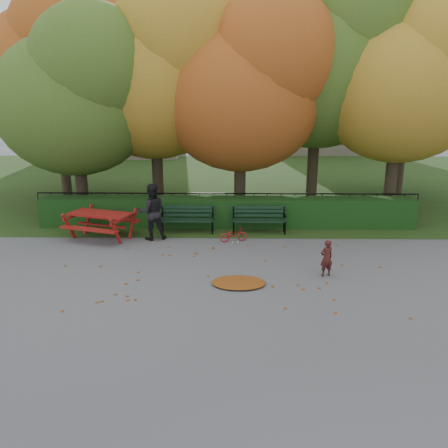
{
  "coord_description": "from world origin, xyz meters",
  "views": [
    {
      "loc": [
        0.17,
        -10.41,
        4.26
      ],
      "look_at": [
        -0.02,
        1.16,
        1.0
      ],
      "focal_mm": 35.0,
      "sensor_mm": 36.0,
      "label": 1
    }
  ],
  "objects_px": {
    "tree_e": "(413,77)",
    "adult": "(152,212)",
    "child": "(326,258)",
    "tree_c": "(250,85)",
    "bench_right": "(259,217)",
    "picnic_table": "(101,219)",
    "tree_g": "(419,75)",
    "tree_d": "(330,54)",
    "tree_f": "(61,67)",
    "bicycle": "(233,235)",
    "tree_a": "(80,94)",
    "bench_left": "(187,217)",
    "tree_b": "(162,69)"
  },
  "relations": [
    {
      "from": "bicycle",
      "to": "tree_g",
      "type": "bearing_deg",
      "value": -64.99
    },
    {
      "from": "adult",
      "to": "picnic_table",
      "type": "bearing_deg",
      "value": -19.24
    },
    {
      "from": "bench_left",
      "to": "bicycle",
      "type": "relative_size",
      "value": 2.08
    },
    {
      "from": "picnic_table",
      "to": "bicycle",
      "type": "bearing_deg",
      "value": 14.63
    },
    {
      "from": "picnic_table",
      "to": "tree_f",
      "type": "bearing_deg",
      "value": 134.82
    },
    {
      "from": "tree_e",
      "to": "adult",
      "type": "xyz_separation_m",
      "value": [
        -8.86,
        -2.87,
        -4.18
      ]
    },
    {
      "from": "tree_a",
      "to": "bench_left",
      "type": "xyz_separation_m",
      "value": [
        3.89,
        -1.88,
        -4.0
      ]
    },
    {
      "from": "tree_d",
      "to": "picnic_table",
      "type": "bearing_deg",
      "value": -151.49
    },
    {
      "from": "picnic_table",
      "to": "adult",
      "type": "bearing_deg",
      "value": 16.42
    },
    {
      "from": "tree_e",
      "to": "bench_right",
      "type": "height_order",
      "value": "tree_e"
    },
    {
      "from": "child",
      "to": "adult",
      "type": "relative_size",
      "value": 0.53
    },
    {
      "from": "tree_c",
      "to": "tree_a",
      "type": "bearing_deg",
      "value": -176.35
    },
    {
      "from": "picnic_table",
      "to": "bench_right",
      "type": "bearing_deg",
      "value": 26.62
    },
    {
      "from": "tree_a",
      "to": "tree_e",
      "type": "relative_size",
      "value": 0.92
    },
    {
      "from": "tree_c",
      "to": "tree_g",
      "type": "height_order",
      "value": "tree_g"
    },
    {
      "from": "tree_f",
      "to": "bench_left",
      "type": "bearing_deg",
      "value": -43.51
    },
    {
      "from": "bench_left",
      "to": "tree_b",
      "type": "bearing_deg",
      "value": 110.58
    },
    {
      "from": "tree_a",
      "to": "adult",
      "type": "xyz_separation_m",
      "value": [
        2.85,
        -2.68,
        -3.62
      ]
    },
    {
      "from": "tree_b",
      "to": "picnic_table",
      "type": "xyz_separation_m",
      "value": [
        -1.55,
        -3.79,
        -4.75
      ]
    },
    {
      "from": "child",
      "to": "tree_c",
      "type": "bearing_deg",
      "value": -94.25
    },
    {
      "from": "tree_c",
      "to": "adult",
      "type": "xyz_separation_m",
      "value": [
        -3.17,
        -3.06,
        -3.93
      ]
    },
    {
      "from": "tree_d",
      "to": "tree_g",
      "type": "relative_size",
      "value": 1.12
    },
    {
      "from": "tree_g",
      "to": "tree_a",
      "type": "bearing_deg",
      "value": -162.81
    },
    {
      "from": "child",
      "to": "adult",
      "type": "height_order",
      "value": "adult"
    },
    {
      "from": "tree_c",
      "to": "tree_d",
      "type": "distance_m",
      "value": 3.5
    },
    {
      "from": "tree_e",
      "to": "bench_right",
      "type": "xyz_separation_m",
      "value": [
        -5.42,
        -2.07,
        -4.56
      ]
    },
    {
      "from": "tree_a",
      "to": "tree_f",
      "type": "bearing_deg",
      "value": 117.98
    },
    {
      "from": "tree_e",
      "to": "bicycle",
      "type": "distance_m",
      "value": 8.52
    },
    {
      "from": "tree_e",
      "to": "tree_d",
      "type": "bearing_deg",
      "value": 151.09
    },
    {
      "from": "tree_c",
      "to": "adult",
      "type": "bearing_deg",
      "value": -135.99
    },
    {
      "from": "tree_c",
      "to": "tree_e",
      "type": "xyz_separation_m",
      "value": [
        5.69,
        -0.19,
        0.26
      ]
    },
    {
      "from": "tree_a",
      "to": "bicycle",
      "type": "distance_m",
      "value": 7.5
    },
    {
      "from": "tree_c",
      "to": "tree_g",
      "type": "xyz_separation_m",
      "value": [
        7.5,
        3.8,
        0.55
      ]
    },
    {
      "from": "tree_a",
      "to": "tree_b",
      "type": "height_order",
      "value": "tree_b"
    },
    {
      "from": "picnic_table",
      "to": "tree_b",
      "type": "bearing_deg",
      "value": 86.05
    },
    {
      "from": "tree_e",
      "to": "bench_left",
      "type": "distance_m",
      "value": 9.29
    },
    {
      "from": "tree_b",
      "to": "adult",
      "type": "relative_size",
      "value": 4.89
    },
    {
      "from": "tree_c",
      "to": "tree_f",
      "type": "relative_size",
      "value": 0.87
    },
    {
      "from": "tree_d",
      "to": "picnic_table",
      "type": "xyz_separation_m",
      "value": [
        -7.87,
        -4.28,
        -5.32
      ]
    },
    {
      "from": "tree_a",
      "to": "tree_g",
      "type": "relative_size",
      "value": 0.88
    },
    {
      "from": "tree_a",
      "to": "bench_right",
      "type": "relative_size",
      "value": 4.16
    },
    {
      "from": "picnic_table",
      "to": "child",
      "type": "distance_m",
      "value": 7.23
    },
    {
      "from": "tree_e",
      "to": "tree_f",
      "type": "xyz_separation_m",
      "value": [
        -13.66,
        3.47,
        0.61
      ]
    },
    {
      "from": "tree_a",
      "to": "tree_b",
      "type": "relative_size",
      "value": 0.85
    },
    {
      "from": "picnic_table",
      "to": "child",
      "type": "height_order",
      "value": "child"
    },
    {
      "from": "child",
      "to": "bench_right",
      "type": "bearing_deg",
      "value": -89.07
    },
    {
      "from": "bench_right",
      "to": "picnic_table",
      "type": "relative_size",
      "value": 0.76
    },
    {
      "from": "tree_f",
      "to": "tree_g",
      "type": "height_order",
      "value": "tree_f"
    },
    {
      "from": "tree_d",
      "to": "bicycle",
      "type": "relative_size",
      "value": 11.06
    },
    {
      "from": "bicycle",
      "to": "picnic_table",
      "type": "bearing_deg",
      "value": 70.18
    }
  ]
}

